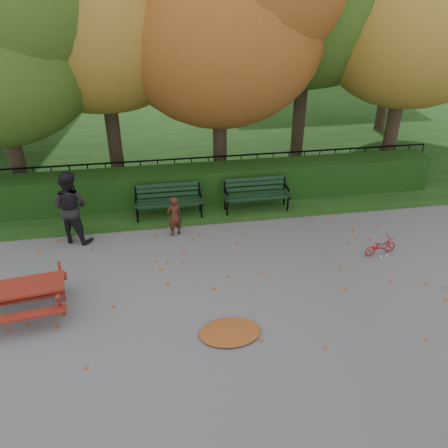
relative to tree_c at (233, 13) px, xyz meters
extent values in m
plane|color=slate|center=(-0.83, -5.96, -4.82)|extent=(90.00, 90.00, 0.00)
plane|color=#163511|center=(-0.83, 8.04, -4.82)|extent=(90.00, 90.00, 0.00)
cube|color=black|center=(-0.83, -1.46, -4.32)|extent=(13.00, 0.90, 1.00)
cube|color=black|center=(-0.83, -0.66, -4.74)|extent=(14.00, 0.04, 0.04)
cube|color=black|center=(-0.83, -0.66, -3.82)|extent=(14.00, 0.04, 0.04)
cylinder|color=black|center=(-3.83, -0.66, -4.32)|extent=(0.03, 0.03, 1.00)
cylinder|color=black|center=(-0.83, -0.66, -4.32)|extent=(0.03, 0.03, 1.00)
cylinder|color=black|center=(2.17, -0.66, -4.32)|extent=(0.03, 0.03, 1.00)
cylinder|color=black|center=(5.67, -0.66, -4.32)|extent=(0.03, 0.03, 1.00)
cylinder|color=black|center=(-6.33, -0.16, -3.51)|extent=(0.44, 0.44, 2.62)
cylinder|color=black|center=(-3.63, 1.04, -3.25)|extent=(0.44, 0.44, 3.15)
ellipsoid|color=olive|center=(-3.63, 1.04, 0.13)|extent=(6.40, 6.40, 5.76)
cylinder|color=black|center=(-0.33, 0.24, -3.42)|extent=(0.44, 0.44, 2.80)
ellipsoid|color=#973B1E|center=(-0.33, 0.24, -0.42)|extent=(6.00, 6.00, 5.40)
cylinder|color=black|center=(2.67, 1.54, -3.07)|extent=(0.44, 0.44, 3.50)
cylinder|color=black|center=(5.37, 0.04, -3.34)|extent=(0.44, 0.44, 2.97)
ellipsoid|color=olive|center=(5.37, 0.04, -0.15)|extent=(5.80, 5.80, 5.22)
cylinder|color=black|center=(7.17, 4.04, -3.25)|extent=(0.44, 0.44, 3.15)
ellipsoid|color=#2A5A1B|center=(7.17, 4.04, 0.13)|extent=(6.00, 6.00, 5.40)
cube|color=black|center=(-2.13, -2.54, -4.38)|extent=(1.80, 0.12, 0.04)
cube|color=black|center=(-2.13, -2.36, -4.38)|extent=(1.80, 0.12, 0.04)
cube|color=black|center=(-2.13, -2.18, -4.38)|extent=(1.80, 0.12, 0.04)
cube|color=black|center=(-2.13, -2.09, -4.27)|extent=(1.80, 0.05, 0.10)
cube|color=black|center=(-2.13, -2.09, -4.12)|extent=(1.80, 0.05, 0.10)
cube|color=black|center=(-2.13, -2.09, -3.99)|extent=(1.80, 0.05, 0.10)
cube|color=black|center=(-2.98, -2.36, -4.40)|extent=(0.05, 0.55, 0.06)
cube|color=black|center=(-2.98, -2.09, -4.18)|extent=(0.05, 0.05, 0.41)
cylinder|color=black|center=(-2.98, -2.54, -4.60)|extent=(0.05, 0.05, 0.44)
cylinder|color=black|center=(-2.98, -2.18, -4.60)|extent=(0.05, 0.05, 0.44)
cube|color=black|center=(-2.98, -2.34, -4.20)|extent=(0.05, 0.45, 0.04)
cube|color=black|center=(-1.28, -2.36, -4.40)|extent=(0.05, 0.55, 0.06)
cube|color=black|center=(-1.28, -2.09, -4.18)|extent=(0.05, 0.05, 0.41)
cylinder|color=black|center=(-1.28, -2.54, -4.60)|extent=(0.05, 0.05, 0.44)
cylinder|color=black|center=(-1.28, -2.18, -4.60)|extent=(0.05, 0.05, 0.44)
cube|color=black|center=(-1.28, -2.34, -4.20)|extent=(0.05, 0.45, 0.04)
cube|color=black|center=(0.27, -2.54, -4.38)|extent=(1.80, 0.12, 0.04)
cube|color=black|center=(0.27, -2.36, -4.38)|extent=(1.80, 0.12, 0.04)
cube|color=black|center=(0.27, -2.18, -4.38)|extent=(1.80, 0.12, 0.04)
cube|color=black|center=(0.27, -2.09, -4.27)|extent=(1.80, 0.05, 0.10)
cube|color=black|center=(0.27, -2.09, -4.12)|extent=(1.80, 0.05, 0.10)
cube|color=black|center=(0.27, -2.09, -3.99)|extent=(1.80, 0.05, 0.10)
cube|color=black|center=(-0.58, -2.36, -4.40)|extent=(0.05, 0.55, 0.06)
cube|color=black|center=(-0.58, -2.09, -4.18)|extent=(0.05, 0.05, 0.41)
cylinder|color=black|center=(-0.58, -2.54, -4.60)|extent=(0.05, 0.05, 0.44)
cylinder|color=black|center=(-0.58, -2.18, -4.60)|extent=(0.05, 0.05, 0.44)
cube|color=black|center=(-0.58, -2.34, -4.20)|extent=(0.05, 0.45, 0.04)
cube|color=black|center=(1.12, -2.36, -4.40)|extent=(0.05, 0.55, 0.06)
cube|color=black|center=(1.12, -2.09, -4.18)|extent=(0.05, 0.05, 0.41)
cylinder|color=black|center=(1.12, -2.54, -4.60)|extent=(0.05, 0.05, 0.44)
cylinder|color=black|center=(1.12, -2.18, -4.60)|extent=(0.05, 0.05, 0.44)
cube|color=black|center=(1.12, -2.34, -4.20)|extent=(0.05, 0.45, 0.04)
cube|color=maroon|center=(-5.07, -5.84, -4.19)|extent=(1.62, 0.84, 0.05)
cube|color=maroon|center=(-5.01, -6.36, -4.44)|extent=(1.57, 0.41, 0.04)
cube|color=maroon|center=(-5.14, -5.33, -4.44)|extent=(1.57, 0.41, 0.04)
cube|color=maroon|center=(-4.36, -6.14, -4.48)|extent=(0.11, 0.45, 0.76)
cube|color=maroon|center=(-4.45, -5.37, -4.48)|extent=(0.11, 0.45, 0.76)
cube|color=maroon|center=(-4.41, -5.76, -4.26)|extent=(0.20, 1.16, 0.05)
cube|color=maroon|center=(-5.07, -5.84, -4.48)|extent=(1.38, 0.23, 0.05)
ellipsoid|color=brown|center=(-1.32, -7.02, -4.79)|extent=(1.34, 1.13, 0.08)
imported|color=#431E15|center=(-2.05, -3.32, -4.30)|extent=(0.45, 0.37, 1.05)
imported|color=black|center=(-4.48, -3.16, -3.92)|extent=(1.09, 0.99, 1.81)
imported|color=#B31017|center=(2.61, -5.00, -4.61)|extent=(0.86, 0.43, 0.43)
camera|label=1|loc=(-2.42, -12.86, 0.83)|focal=35.00mm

